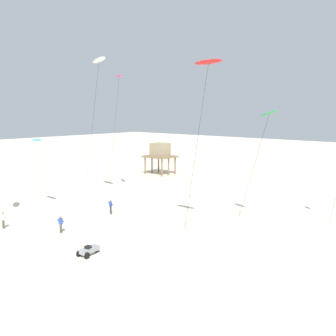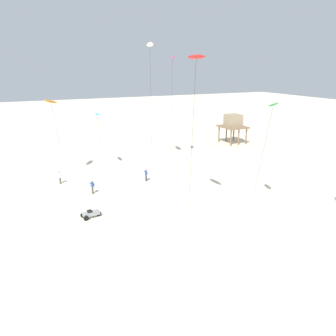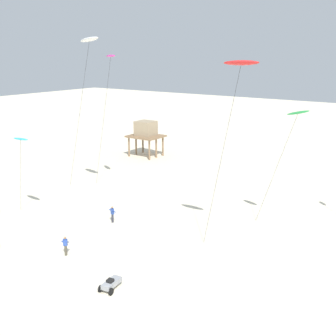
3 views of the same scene
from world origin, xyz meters
TOP-DOWN VIEW (x-y plane):
  - ground_plane at (0.00, 0.00)m, footprint 260.00×260.00m
  - kite_red at (3.58, 10.37)m, footprint 5.12×2.00m
  - kite_white at (-14.94, 13.59)m, footprint 9.62×4.19m
  - kite_orange at (-16.12, 0.11)m, footprint 5.21×2.74m
  - kite_cyan at (-17.69, 6.45)m, footprint 3.98×1.59m
  - kite_magenta at (-15.50, 17.28)m, footprint 6.51×3.08m
  - kite_green at (5.54, 17.77)m, footprint 5.28×2.47m
  - kite_flyer_nearest at (-9.90, 10.70)m, footprint 0.60×0.58m
  - kite_flyer_middle at (-13.70, 0.07)m, footprint 0.71×0.72m
  - kite_flyer_furthest at (-8.19, 3.04)m, footprint 0.72×0.71m
  - stilt_house at (-24.65, 35.00)m, footprint 5.19×4.51m
  - beach_buggy at (-1.46, 1.25)m, footprint 1.12×2.11m

SIDE VIEW (x-z plane):
  - ground_plane at x=0.00m, z-range 0.00..0.00m
  - beach_buggy at x=-1.46m, z-range 0.02..0.84m
  - kite_flyer_nearest at x=-9.90m, z-range 0.06..1.73m
  - kite_flyer_middle at x=-13.70m, z-range 0.06..1.73m
  - kite_flyer_furthest at x=-8.19m, z-range 0.06..1.73m
  - stilt_house at x=-24.65m, z-range 1.24..6.96m
  - kite_cyan at x=-17.69m, z-range 3.96..12.46m
  - kite_orange at x=-16.12m, z-range 4.93..15.92m
  - kite_green at x=5.54m, z-range 5.33..17.18m
  - kite_red at x=3.58m, z-range 7.62..23.61m
  - kite_magenta at x=-15.50m, z-range 7.73..23.92m
  - kite_white at x=-14.94m, z-range 8.54..26.59m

